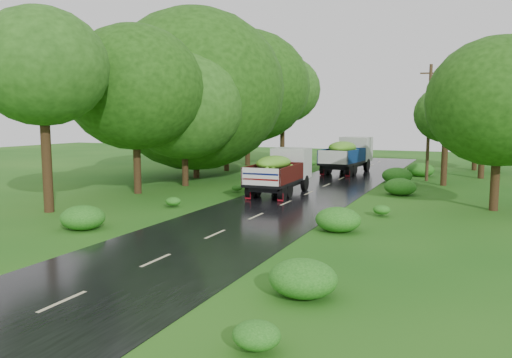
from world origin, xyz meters
The scene contains 9 objects.
ground centered at (0.00, 0.00, 0.00)m, with size 120.00×120.00×0.00m, color #124A0F.
road centered at (0.00, 5.00, 0.01)m, with size 6.50×80.00×0.02m, color black.
road_lines centered at (0.00, 6.00, 0.02)m, with size 0.12×69.60×0.00m.
truck_near centered at (-1.46, 15.10, 1.52)m, with size 2.47×6.47×2.69m.
truck_far centered at (-0.57, 28.47, 1.67)m, with size 3.07×7.22×2.96m.
utility_pole centered at (6.05, 25.38, 4.34)m, with size 1.46×0.46×8.43m.
trees_left centered at (-10.13, 21.93, 6.70)m, with size 6.95×34.63×9.81m.
trees_right centered at (9.36, 25.41, 5.40)m, with size 6.24×24.49×7.83m.
shrubs centered at (0.00, 14.00, 0.35)m, with size 11.90×44.00×0.70m.
Camera 1 is at (9.34, -13.04, 4.60)m, focal length 35.00 mm.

